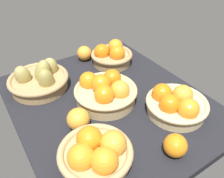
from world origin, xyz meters
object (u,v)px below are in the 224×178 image
Objects in this scene: basket_far_right_pears at (40,79)px; loose_orange_side_gap at (84,53)px; basket_near_right at (112,55)px; loose_orange_back_gap at (78,119)px; basket_near_left at (176,104)px; basket_far_left at (96,153)px; basket_center at (105,91)px; loose_orange_front_gap at (175,145)px.

loose_orange_side_gap is (11.54, -27.41, -0.63)cm from basket_far_right_pears.
basket_far_right_pears reaches higher than basket_near_right.
basket_near_right reaches higher than loose_orange_back_gap.
basket_far_right_pears is at bearing 40.35° from basket_near_left.
basket_far_left is 2.77× the size of loose_orange_back_gap.
basket_near_right is 60.07cm from basket_far_left.
basket_far_left reaches higher than loose_orange_side_gap.
basket_near_left is at bearing -170.30° from loose_orange_side_gap.
loose_orange_front_gap is at bearing -173.01° from basket_center.
loose_orange_side_gap is at bearing 9.70° from basket_near_left.
loose_orange_back_gap is at bearing -174.21° from basket_far_right_pears.
basket_far_right_pears is 61.15cm from loose_orange_front_gap.
loose_orange_front_gap is at bearing -142.96° from loose_orange_back_gap.
loose_orange_front_gap is (-57.76, 14.40, -0.79)cm from basket_near_right.
loose_orange_back_gap is (12.83, 33.69, -0.35)cm from basket_near_left.
basket_far_right_pears is at bearing 21.99° from loose_orange_front_gap.
basket_far_left is at bearing 155.45° from loose_orange_side_gap.
loose_orange_back_gap is at bearing 115.59° from basket_center.
basket_far_left is at bearing -179.00° from basket_far_right_pears.
basket_far_left reaches higher than basket_near_left.
basket_center is (-22.97, -18.76, 0.44)cm from basket_far_right_pears.
loose_orange_front_gap is (-56.70, -22.89, -0.66)cm from basket_far_right_pears.
loose_orange_front_gap is 0.92× the size of loose_orange_back_gap.
loose_orange_side_gap is at bearing -24.55° from basket_far_left.
basket_near_left is 1.03× the size of basket_far_left.
loose_orange_back_gap reaches higher than loose_orange_side_gap.
basket_far_left reaches higher than loose_orange_front_gap.
basket_near_left is 19.32cm from loose_orange_front_gap.
loose_orange_front_gap is 68.40cm from loose_orange_side_gap.
basket_far_right_pears is 46.68cm from basket_far_left.
basket_far_right_pears is 3.40× the size of loose_orange_side_gap.
basket_center is 17.39cm from loose_orange_back_gap.
basket_near_right is (1.05, -37.29, 0.14)cm from basket_far_right_pears.
basket_far_left is at bearing 142.88° from basket_center.
loose_orange_back_gap is at bearing -7.99° from basket_far_left.
loose_orange_back_gap reaches higher than loose_orange_front_gap.
basket_near_left reaches higher than loose_orange_back_gap.
basket_center is 3.34× the size of loose_orange_front_gap.
basket_near_right reaches higher than loose_orange_side_gap.
basket_near_right is 0.93× the size of basket_far_left.
basket_near_right is 59.53cm from loose_orange_front_gap.
basket_far_left is at bearing 65.57° from loose_orange_front_gap.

